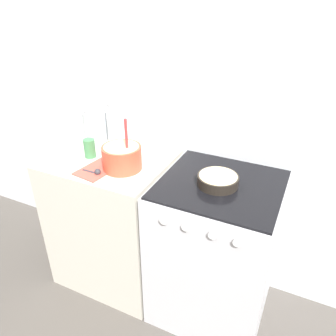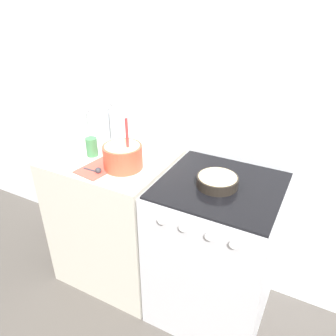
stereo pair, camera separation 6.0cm
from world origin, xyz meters
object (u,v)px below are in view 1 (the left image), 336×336
object	(u,v)px
stove	(215,250)
storage_jar_left	(96,126)
baking_pan	(218,180)
mixing_bowl	(122,156)
tin_can	(90,148)
storage_jar_middle	(120,126)

from	to	relation	value
stove	storage_jar_left	world-z (taller)	storage_jar_left
baking_pan	mixing_bowl	bearing A→B (deg)	-173.72
mixing_bowl	tin_can	xyz separation A→B (m)	(-0.25, 0.04, -0.02)
stove	baking_pan	bearing A→B (deg)	-121.94
tin_can	baking_pan	bearing A→B (deg)	1.46
tin_can	stove	bearing A→B (deg)	2.99
storage_jar_middle	tin_can	xyz separation A→B (m)	(-0.05, -0.25, -0.06)
mixing_bowl	baking_pan	world-z (taller)	mixing_bowl
baking_pan	storage_jar_middle	xyz separation A→B (m)	(-0.74, 0.23, 0.09)
baking_pan	storage_jar_left	bearing A→B (deg)	166.06
baking_pan	tin_can	size ratio (longest dim) A/B	1.89
mixing_bowl	storage_jar_middle	world-z (taller)	mixing_bowl
mixing_bowl	storage_jar_middle	xyz separation A→B (m)	(-0.20, 0.29, 0.04)
stove	baking_pan	distance (m)	0.49
mixing_bowl	baking_pan	size ratio (longest dim) A/B	1.41
mixing_bowl	tin_can	size ratio (longest dim) A/B	2.66
tin_can	storage_jar_middle	bearing A→B (deg)	77.77
storage_jar_middle	mixing_bowl	bearing A→B (deg)	-55.51
baking_pan	storage_jar_middle	distance (m)	0.78
storage_jar_left	tin_can	distance (m)	0.29
mixing_bowl	storage_jar_middle	size ratio (longest dim) A/B	1.08
storage_jar_left	stove	bearing A→B (deg)	-12.48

